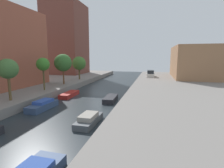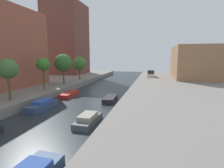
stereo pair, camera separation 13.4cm
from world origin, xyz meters
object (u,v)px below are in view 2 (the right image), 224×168
(street_tree_1, at_px, (8,69))
(street_tree_2, at_px, (43,65))
(apartment_tower_far, at_px, (66,40))
(moored_boat_left_1, at_px, (42,105))
(moored_boat_right_2, at_px, (110,99))
(low_block_right, at_px, (196,62))
(street_tree_3, at_px, (63,63))
(street_tree_4, at_px, (79,63))
(parked_car, at_px, (151,74))
(moored_boat_left_2, at_px, (69,94))
(moored_boat_right_1, at_px, (88,119))

(street_tree_1, relative_size, street_tree_2, 0.99)
(apartment_tower_far, distance_m, moored_boat_left_1, 33.97)
(apartment_tower_far, relative_size, moored_boat_right_2, 5.01)
(apartment_tower_far, distance_m, street_tree_1, 32.46)
(apartment_tower_far, bearing_deg, moored_boat_right_2, -52.07)
(moored_boat_left_1, bearing_deg, low_block_right, 52.36)
(low_block_right, xyz_separation_m, street_tree_3, (-24.96, -16.43, 0.14))
(low_block_right, xyz_separation_m, moored_boat_right_2, (-14.87, -22.45, -4.31))
(apartment_tower_far, xyz_separation_m, moored_boat_left_1, (12.59, -29.86, -10.19))
(street_tree_4, bearing_deg, street_tree_2, -90.00)
(street_tree_1, distance_m, street_tree_2, 6.31)
(apartment_tower_far, distance_m, low_block_right, 34.59)
(street_tree_1, relative_size, moored_boat_right_2, 1.21)
(low_block_right, relative_size, street_tree_3, 2.95)
(street_tree_1, height_order, moored_boat_right_2, street_tree_1)
(apartment_tower_far, height_order, street_tree_3, apartment_tower_far)
(low_block_right, height_order, street_tree_2, low_block_right)
(street_tree_1, relative_size, street_tree_3, 0.88)
(street_tree_4, relative_size, moored_boat_left_1, 1.19)
(street_tree_3, height_order, parked_car, street_tree_3)
(street_tree_2, distance_m, moored_boat_right_2, 11.01)
(parked_car, bearing_deg, apartment_tower_far, 172.08)
(street_tree_1, relative_size, moored_boat_left_2, 1.08)
(apartment_tower_far, relative_size, parked_car, 4.53)
(street_tree_3, xyz_separation_m, moored_boat_right_1, (10.15, -14.16, -4.38))
(street_tree_3, bearing_deg, moored_boat_right_2, -30.80)
(moored_boat_right_1, bearing_deg, parked_car, 80.99)
(parked_car, distance_m, moored_boat_right_1, 29.77)
(low_block_right, relative_size, street_tree_4, 3.21)
(moored_boat_left_2, bearing_deg, street_tree_1, -115.86)
(street_tree_1, bearing_deg, moored_boat_left_1, 11.24)
(street_tree_1, bearing_deg, street_tree_3, 90.00)
(low_block_right, height_order, moored_boat_left_1, low_block_right)
(low_block_right, bearing_deg, parked_car, -173.15)
(low_block_right, distance_m, moored_boat_right_2, 27.27)
(moored_boat_right_2, bearing_deg, apartment_tower_far, 127.93)
(street_tree_2, relative_size, moored_boat_right_2, 1.22)
(low_block_right, xyz_separation_m, street_tree_2, (-24.96, -22.16, 0.08))
(parked_car, height_order, moored_boat_right_1, parked_car)
(street_tree_4, bearing_deg, moored_boat_left_1, -78.90)
(low_block_right, distance_m, street_tree_1, 37.86)
(street_tree_1, distance_m, moored_boat_left_2, 9.05)
(street_tree_1, distance_m, street_tree_4, 18.82)
(moored_boat_left_2, bearing_deg, moored_boat_right_2, -10.33)
(low_block_right, bearing_deg, street_tree_3, -146.65)
(apartment_tower_far, xyz_separation_m, moored_boat_right_2, (19.13, -24.55, -10.31))
(street_tree_3, relative_size, moored_boat_right_1, 1.41)
(street_tree_3, xyz_separation_m, moored_boat_left_1, (3.55, -11.33, -4.33))
(low_block_right, relative_size, street_tree_2, 3.33)
(parked_car, height_order, moored_boat_left_1, parked_car)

